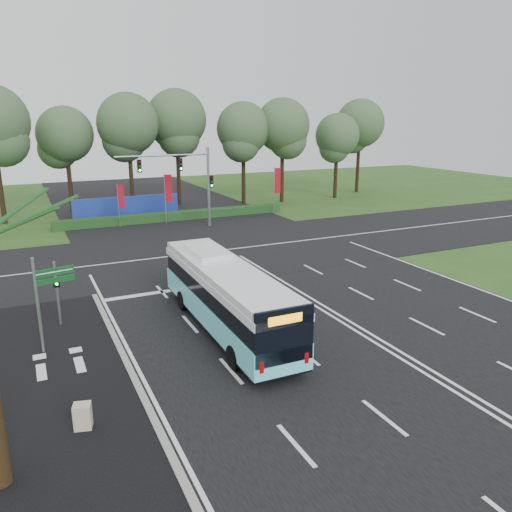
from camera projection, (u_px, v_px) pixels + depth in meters
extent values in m
plane|color=#27511B|center=(310.00, 303.00, 26.28)|extent=(120.00, 120.00, 0.00)
cube|color=black|center=(310.00, 303.00, 26.28)|extent=(20.00, 120.00, 0.04)
cube|color=black|center=(224.00, 250.00, 36.71)|extent=(120.00, 14.00, 0.05)
cube|color=black|center=(63.00, 381.00, 18.48)|extent=(5.00, 18.00, 0.06)
cube|color=gray|center=(129.00, 367.00, 19.47)|extent=(0.25, 18.00, 0.12)
cube|color=#6BEDF9|center=(226.00, 309.00, 22.75)|extent=(2.54, 11.48, 1.05)
cube|color=black|center=(226.00, 319.00, 22.88)|extent=(2.51, 11.42, 0.29)
cube|color=black|center=(226.00, 289.00, 22.50)|extent=(2.44, 11.30, 0.91)
cube|color=white|center=(225.00, 277.00, 22.34)|extent=(2.54, 11.48, 0.33)
cube|color=white|center=(225.00, 270.00, 22.25)|extent=(2.48, 11.02, 0.33)
cube|color=white|center=(207.00, 251.00, 24.26)|extent=(1.56, 2.88, 0.24)
cube|color=black|center=(284.00, 336.00, 17.53)|extent=(2.31, 0.15, 2.10)
cube|color=orange|center=(285.00, 319.00, 17.32)|extent=(1.34, 0.08, 0.33)
cylinder|color=black|center=(182.00, 301.00, 25.28)|extent=(0.28, 1.00, 0.99)
cylinder|color=black|center=(223.00, 294.00, 26.18)|extent=(0.28, 1.00, 0.99)
cylinder|color=black|center=(234.00, 358.00, 19.27)|extent=(0.28, 1.00, 0.99)
cylinder|color=black|center=(284.00, 347.00, 20.17)|extent=(0.28, 1.00, 0.99)
cylinder|color=gray|center=(58.00, 294.00, 23.08)|extent=(0.12, 0.12, 3.12)
cube|color=black|center=(57.00, 283.00, 22.77)|extent=(0.29, 0.23, 0.36)
sphere|color=#19F233|center=(57.00, 284.00, 22.68)|extent=(0.12, 0.12, 0.12)
cylinder|color=gray|center=(38.00, 307.00, 20.17)|extent=(0.12, 0.12, 4.13)
cube|color=#0D491C|center=(54.00, 272.00, 20.25)|extent=(1.53, 0.35, 0.31)
cube|color=#0D491C|center=(55.00, 280.00, 20.35)|extent=(1.53, 0.35, 0.23)
cube|color=white|center=(54.00, 272.00, 20.22)|extent=(1.42, 0.28, 0.04)
cube|color=beige|center=(83.00, 417.00, 15.55)|extent=(0.62, 0.56, 0.88)
cylinder|color=gray|center=(119.00, 206.00, 43.83)|extent=(0.06, 0.06, 3.93)
cube|color=#A50E1B|center=(121.00, 196.00, 43.73)|extent=(0.52, 0.05, 2.10)
cylinder|color=gray|center=(165.00, 199.00, 45.02)|extent=(0.07, 0.07, 4.65)
cube|color=#A50E1B|center=(169.00, 188.00, 44.81)|extent=(0.61, 0.21, 2.48)
cylinder|color=gray|center=(274.00, 191.00, 50.03)|extent=(0.07, 0.07, 4.72)
cube|color=#A50E1B|center=(278.00, 181.00, 49.87)|extent=(0.63, 0.10, 2.52)
cylinder|color=gray|center=(209.00, 187.00, 44.00)|extent=(0.24, 0.24, 7.00)
cylinder|color=gray|center=(163.00, 155.00, 41.56)|extent=(8.00, 0.16, 0.16)
cube|color=black|center=(180.00, 164.00, 42.40)|extent=(0.32, 0.28, 1.05)
cube|color=black|center=(139.00, 166.00, 40.95)|extent=(0.32, 0.28, 1.05)
cube|color=black|center=(211.00, 182.00, 43.97)|extent=(0.32, 0.28, 1.05)
cube|color=#163D19|center=(175.00, 216.00, 47.48)|extent=(22.00, 1.20, 0.80)
cube|color=navy|center=(127.00, 208.00, 47.80)|extent=(10.00, 0.30, 2.20)
cylinder|color=black|center=(69.00, 176.00, 50.28)|extent=(0.44, 0.44, 7.47)
sphere|color=#3C5E37|center=(65.00, 134.00, 49.18)|extent=(5.50, 5.50, 5.50)
cylinder|color=black|center=(131.00, 170.00, 51.57)|extent=(0.44, 0.44, 8.41)
sphere|color=#3C5E37|center=(128.00, 124.00, 50.33)|extent=(6.20, 6.20, 6.20)
cylinder|color=black|center=(178.00, 165.00, 55.01)|extent=(0.44, 0.44, 8.80)
sphere|color=#3C5E37|center=(176.00, 119.00, 53.70)|extent=(6.48, 6.48, 6.48)
cylinder|color=black|center=(243.00, 169.00, 55.59)|extent=(0.44, 0.44, 7.87)
sphere|color=#3C5E37|center=(243.00, 129.00, 54.42)|extent=(5.80, 5.80, 5.80)
cylinder|color=black|center=(282.00, 166.00, 56.85)|extent=(0.44, 0.44, 8.19)
sphere|color=#3C5E37|center=(283.00, 125.00, 55.64)|extent=(6.03, 6.03, 6.03)
cylinder|color=black|center=(336.00, 169.00, 60.02)|extent=(0.44, 0.44, 7.04)
sphere|color=#3C5E37|center=(337.00, 135.00, 58.97)|extent=(5.19, 5.19, 5.19)
cylinder|color=black|center=(358.00, 160.00, 64.63)|extent=(0.44, 0.44, 8.30)
sphere|color=#3C5E37|center=(360.00, 123.00, 63.40)|extent=(6.12, 6.12, 6.12)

